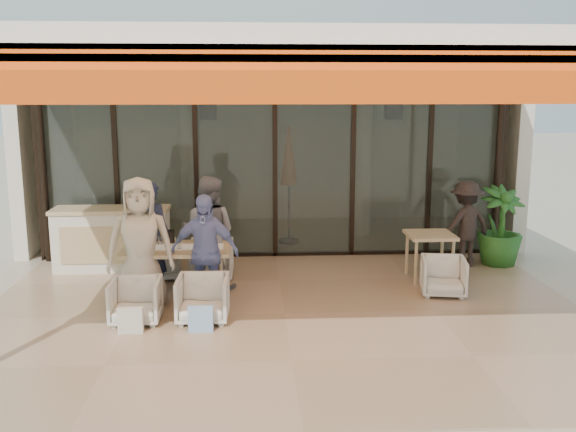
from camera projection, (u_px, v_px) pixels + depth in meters
name	position (u px, v px, depth m)	size (l,w,h in m)	color
ground	(284.00, 315.00, 8.41)	(70.00, 70.00, 0.00)	#C6B293
terrace_floor	(284.00, 315.00, 8.40)	(8.00, 6.00, 0.01)	tan
terrace_structure	(285.00, 60.00, 7.52)	(8.00, 6.00, 3.40)	silver
glass_storefront	(275.00, 167.00, 11.03)	(8.08, 0.10, 3.20)	#9EADA3
interior_block	(271.00, 123.00, 13.18)	(9.05, 3.62, 3.52)	silver
host_counter	(112.00, 239.00, 10.39)	(1.85, 0.65, 1.04)	silver
dining_table	(176.00, 251.00, 8.96)	(1.50, 0.90, 0.93)	tan
chair_far_left	(157.00, 258.00, 9.93)	(0.65, 0.61, 0.67)	silver
chair_far_right	(211.00, 257.00, 9.98)	(0.66, 0.62, 0.68)	silver
chair_near_left	(136.00, 299.00, 8.07)	(0.61, 0.57, 0.63)	silver
chair_near_right	(203.00, 297.00, 8.12)	(0.64, 0.60, 0.66)	silver
diner_navy	(151.00, 236.00, 9.35)	(0.59, 0.39, 1.62)	#181C36
diner_grey	(209.00, 233.00, 9.39)	(0.82, 0.64, 1.68)	slate
diner_cream	(140.00, 245.00, 8.45)	(0.88, 0.57, 1.80)	beige
diner_periwinkle	(204.00, 252.00, 8.52)	(0.92, 0.38, 1.57)	#798CCB
tote_bag_cream	(131.00, 321.00, 7.71)	(0.30, 0.10, 0.34)	silver
tote_bag_blue	(201.00, 320.00, 7.76)	(0.30, 0.10, 0.34)	#99BFD8
side_table	(430.00, 240.00, 9.83)	(0.70, 0.70, 0.74)	tan
side_chair	(443.00, 275.00, 9.15)	(0.60, 0.57, 0.62)	silver
standing_woman	(465.00, 225.00, 10.54)	(0.94, 0.54, 1.45)	black
potted_palm	(500.00, 226.00, 10.66)	(0.75, 0.75, 1.35)	#1E5919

